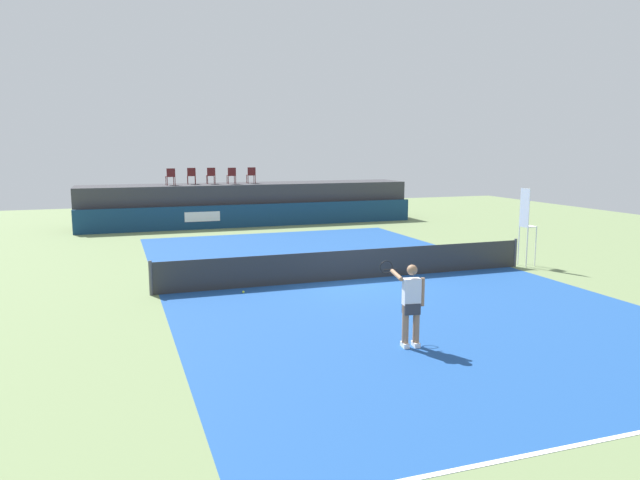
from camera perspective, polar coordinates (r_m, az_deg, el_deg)
ground_plane at (r=21.76m, az=0.11°, el=-2.17°), size 48.00×48.00×0.00m
court_inner at (r=19.02m, az=3.13°, el=-3.79°), size 12.00×22.00×0.00m
line_near_baseline at (r=10.30m, az=28.06°, el=-16.05°), size 12.00×0.10×0.00m
sponsor_wall at (r=31.65m, az=-6.25°, el=2.35°), size 18.00×0.22×1.20m
spectator_platform at (r=33.35m, az=-6.95°, el=3.53°), size 18.00×2.80×2.20m
spectator_chair_far_left at (r=32.28m, az=-14.16°, el=5.99°), size 0.48×0.48×0.89m
spectator_chair_left at (r=32.95m, az=-12.25°, el=6.11°), size 0.47×0.47×0.89m
spectator_chair_center at (r=32.97m, az=-10.43°, el=6.17°), size 0.45×0.45×0.89m
spectator_chair_right at (r=32.82m, az=-8.49°, el=6.21°), size 0.44×0.44×0.89m
spectator_chair_far_right at (r=33.19m, az=-6.62°, el=6.27°), size 0.45×0.45×0.89m
umpire_chair at (r=22.08m, az=19.18°, el=1.67°), size 0.48×0.48×2.76m
tennis_net at (r=18.92m, az=3.14°, el=-2.39°), size 12.40×0.02×0.95m
net_post_near at (r=17.55m, az=-15.95°, el=-3.53°), size 0.10×0.10×1.00m
net_post_far at (r=22.01m, az=18.24°, el=-1.17°), size 0.10×0.10×1.00m
tennis_player at (r=12.63m, az=8.69°, el=-5.94°), size 0.58×1.19×1.77m
tennis_ball at (r=17.35m, az=-7.37°, el=-4.97°), size 0.07×0.07×0.07m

